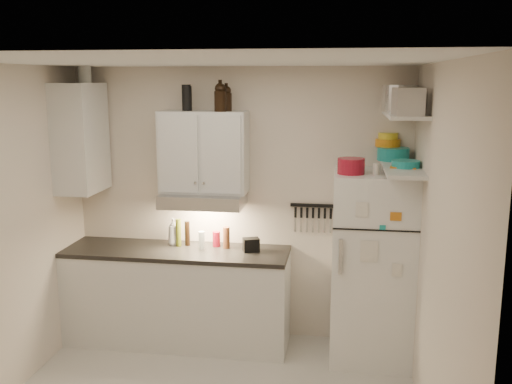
# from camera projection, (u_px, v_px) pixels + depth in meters

# --- Properties ---
(ceiling) EXTENTS (3.20, 3.00, 0.02)m
(ceiling) POSITION_uv_depth(u_px,v_px,m) (198.00, 60.00, 3.75)
(ceiling) COLOR white
(ceiling) RESTS_ON ground
(back_wall) EXTENTS (3.20, 0.02, 2.60)m
(back_wall) POSITION_uv_depth(u_px,v_px,m) (240.00, 205.00, 5.47)
(back_wall) COLOR beige
(back_wall) RESTS_ON ground
(right_wall) EXTENTS (0.02, 3.00, 2.60)m
(right_wall) POSITION_uv_depth(u_px,v_px,m) (438.00, 261.00, 3.77)
(right_wall) COLOR beige
(right_wall) RESTS_ON ground
(base_cabinet) EXTENTS (2.10, 0.60, 0.88)m
(base_cabinet) POSITION_uv_depth(u_px,v_px,m) (178.00, 298.00, 5.42)
(base_cabinet) COLOR silver
(base_cabinet) RESTS_ON floor
(countertop) EXTENTS (2.10, 0.62, 0.04)m
(countertop) POSITION_uv_depth(u_px,v_px,m) (176.00, 251.00, 5.33)
(countertop) COLOR black
(countertop) RESTS_ON base_cabinet
(upper_cabinet) EXTENTS (0.80, 0.33, 0.75)m
(upper_cabinet) POSITION_uv_depth(u_px,v_px,m) (204.00, 152.00, 5.25)
(upper_cabinet) COLOR silver
(upper_cabinet) RESTS_ON back_wall
(side_cabinet) EXTENTS (0.33, 0.55, 1.00)m
(side_cabinet) POSITION_uv_depth(u_px,v_px,m) (81.00, 138.00, 5.26)
(side_cabinet) COLOR silver
(side_cabinet) RESTS_ON left_wall
(range_hood) EXTENTS (0.76, 0.46, 0.12)m
(range_hood) POSITION_uv_depth(u_px,v_px,m) (203.00, 200.00, 5.27)
(range_hood) COLOR silver
(range_hood) RESTS_ON back_wall
(fridge) EXTENTS (0.70, 0.68, 1.70)m
(fridge) POSITION_uv_depth(u_px,v_px,m) (372.00, 267.00, 5.04)
(fridge) COLOR white
(fridge) RESTS_ON floor
(shelf_hi) EXTENTS (0.30, 0.95, 0.03)m
(shelf_hi) POSITION_uv_depth(u_px,v_px,m) (405.00, 115.00, 4.61)
(shelf_hi) COLOR silver
(shelf_hi) RESTS_ON right_wall
(shelf_lo) EXTENTS (0.30, 0.95, 0.03)m
(shelf_lo) POSITION_uv_depth(u_px,v_px,m) (402.00, 168.00, 4.70)
(shelf_lo) COLOR silver
(shelf_lo) RESTS_ON right_wall
(knife_strip) EXTENTS (0.42, 0.02, 0.03)m
(knife_strip) POSITION_uv_depth(u_px,v_px,m) (313.00, 205.00, 5.34)
(knife_strip) COLOR black
(knife_strip) RESTS_ON back_wall
(dutch_oven) EXTENTS (0.29, 0.29, 0.13)m
(dutch_oven) POSITION_uv_depth(u_px,v_px,m) (351.00, 166.00, 4.79)
(dutch_oven) COLOR maroon
(dutch_oven) RESTS_ON fridge
(book_stack) EXTENTS (0.25, 0.29, 0.09)m
(book_stack) POSITION_uv_depth(u_px,v_px,m) (404.00, 171.00, 4.70)
(book_stack) COLOR orange
(book_stack) RESTS_ON fridge
(spice_jar) EXTENTS (0.07, 0.07, 0.09)m
(spice_jar) POSITION_uv_depth(u_px,v_px,m) (376.00, 169.00, 4.76)
(spice_jar) COLOR silver
(spice_jar) RESTS_ON fridge
(stock_pot) EXTENTS (0.33, 0.33, 0.22)m
(stock_pot) POSITION_uv_depth(u_px,v_px,m) (400.00, 98.00, 4.85)
(stock_pot) COLOR silver
(stock_pot) RESTS_ON shelf_hi
(tin_a) EXTENTS (0.24, 0.22, 0.20)m
(tin_a) POSITION_uv_depth(u_px,v_px,m) (408.00, 101.00, 4.50)
(tin_a) COLOR #AAAAAD
(tin_a) RESTS_ON shelf_hi
(tin_b) EXTENTS (0.23, 0.23, 0.21)m
(tin_b) POSITION_uv_depth(u_px,v_px,m) (408.00, 102.00, 4.24)
(tin_b) COLOR #AAAAAD
(tin_b) RESTS_ON shelf_hi
(bowl_teal) EXTENTS (0.28, 0.28, 0.11)m
(bowl_teal) POSITION_uv_depth(u_px,v_px,m) (393.00, 154.00, 5.05)
(bowl_teal) COLOR teal
(bowl_teal) RESTS_ON shelf_lo
(bowl_orange) EXTENTS (0.22, 0.22, 0.07)m
(bowl_orange) POSITION_uv_depth(u_px,v_px,m) (388.00, 143.00, 5.14)
(bowl_orange) COLOR orange
(bowl_orange) RESTS_ON bowl_teal
(bowl_yellow) EXTENTS (0.18, 0.18, 0.06)m
(bowl_yellow) POSITION_uv_depth(u_px,v_px,m) (388.00, 136.00, 5.12)
(bowl_yellow) COLOR yellow
(bowl_yellow) RESTS_ON bowl_orange
(plates) EXTENTS (0.30, 0.30, 0.06)m
(plates) POSITION_uv_depth(u_px,v_px,m) (406.00, 164.00, 4.65)
(plates) COLOR teal
(plates) RESTS_ON shelf_lo
(growler_a) EXTENTS (0.12, 0.12, 0.26)m
(growler_a) POSITION_uv_depth(u_px,v_px,m) (220.00, 97.00, 5.04)
(growler_a) COLOR black
(growler_a) RESTS_ON upper_cabinet
(growler_b) EXTENTS (0.11, 0.11, 0.23)m
(growler_b) POSITION_uv_depth(u_px,v_px,m) (226.00, 98.00, 5.11)
(growler_b) COLOR black
(growler_b) RESTS_ON upper_cabinet
(thermos_a) EXTENTS (0.10, 0.10, 0.22)m
(thermos_a) POSITION_uv_depth(u_px,v_px,m) (188.00, 99.00, 5.16)
(thermos_a) COLOR black
(thermos_a) RESTS_ON upper_cabinet
(thermos_b) EXTENTS (0.10, 0.10, 0.24)m
(thermos_b) POSITION_uv_depth(u_px,v_px,m) (186.00, 98.00, 5.16)
(thermos_b) COLOR black
(thermos_b) RESTS_ON upper_cabinet
(side_jar) EXTENTS (0.12, 0.12, 0.16)m
(side_jar) POSITION_uv_depth(u_px,v_px,m) (85.00, 74.00, 5.19)
(side_jar) COLOR silver
(side_jar) RESTS_ON side_cabinet
(soap_bottle) EXTENTS (0.15, 0.15, 0.29)m
(soap_bottle) POSITION_uv_depth(u_px,v_px,m) (173.00, 230.00, 5.45)
(soap_bottle) COLOR silver
(soap_bottle) RESTS_ON countertop
(pepper_mill) EXTENTS (0.06, 0.06, 0.20)m
(pepper_mill) POSITION_uv_depth(u_px,v_px,m) (226.00, 238.00, 5.35)
(pepper_mill) COLOR brown
(pepper_mill) RESTS_ON countertop
(oil_bottle) EXTENTS (0.06, 0.06, 0.27)m
(oil_bottle) POSITION_uv_depth(u_px,v_px,m) (179.00, 233.00, 5.41)
(oil_bottle) COLOR #515916
(oil_bottle) RESTS_ON countertop
(vinegar_bottle) EXTENTS (0.06, 0.06, 0.24)m
(vinegar_bottle) POSITION_uv_depth(u_px,v_px,m) (187.00, 233.00, 5.43)
(vinegar_bottle) COLOR black
(vinegar_bottle) RESTS_ON countertop
(clear_bottle) EXTENTS (0.07, 0.07, 0.17)m
(clear_bottle) POSITION_uv_depth(u_px,v_px,m) (202.00, 240.00, 5.32)
(clear_bottle) COLOR silver
(clear_bottle) RESTS_ON countertop
(red_jar) EXTENTS (0.09, 0.09, 0.14)m
(red_jar) POSITION_uv_depth(u_px,v_px,m) (216.00, 239.00, 5.41)
(red_jar) COLOR maroon
(red_jar) RESTS_ON countertop
(caddy) EXTENTS (0.17, 0.15, 0.12)m
(caddy) POSITION_uv_depth(u_px,v_px,m) (251.00, 245.00, 5.26)
(caddy) COLOR black
(caddy) RESTS_ON countertop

